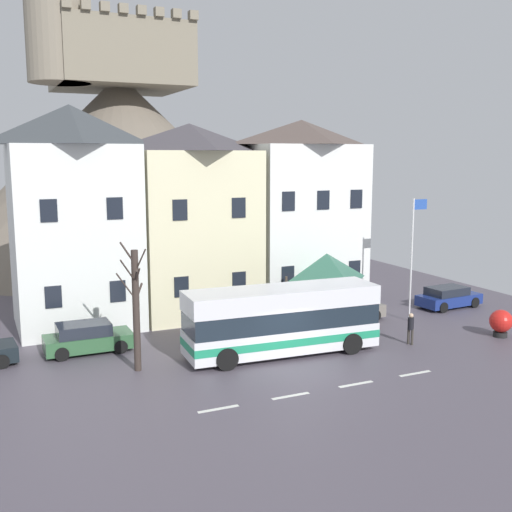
{
  "coord_description": "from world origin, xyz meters",
  "views": [
    {
      "loc": [
        -12.21,
        -22.17,
        9.19
      ],
      "look_at": [
        0.56,
        5.72,
        4.22
      ],
      "focal_mm": 43.51,
      "sensor_mm": 36.0,
      "label": 1
    }
  ],
  "objects": [
    {
      "name": "ground_plane",
      "position": [
        0.0,
        -0.0,
        -0.03
      ],
      "size": [
        40.0,
        60.0,
        0.07
      ],
      "color": "#504A55"
    },
    {
      "name": "townhouse_00",
      "position": [
        -7.32,
        11.96,
        5.92
      ],
      "size": [
        6.33,
        5.98,
        11.84
      ],
      "color": "white",
      "rests_on": "ground_plane"
    },
    {
      "name": "townhouse_01",
      "position": [
        -0.67,
        12.19,
        5.5
      ],
      "size": [
        6.69,
        6.45,
        11.01
      ],
      "color": "beige",
      "rests_on": "ground_plane"
    },
    {
      "name": "townhouse_02",
      "position": [
        6.35,
        11.7,
        5.67
      ],
      "size": [
        6.84,
        5.46,
        11.35
      ],
      "color": "white",
      "rests_on": "ground_plane"
    },
    {
      "name": "hilltop_castle",
      "position": [
        0.22,
        34.01,
        8.56
      ],
      "size": [
        33.75,
        33.75,
        23.53
      ],
      "color": "#6F6457",
      "rests_on": "ground_plane"
    },
    {
      "name": "transit_bus",
      "position": [
        0.5,
        2.72,
        1.6
      ],
      "size": [
        9.25,
        3.0,
        3.17
      ],
      "rotation": [
        0.0,
        0.0,
        -0.06
      ],
      "color": "silver",
      "rests_on": "ground_plane"
    },
    {
      "name": "bus_shelter",
      "position": [
        5.4,
        6.91,
        3.11
      ],
      "size": [
        3.6,
        3.6,
        3.86
      ],
      "color": "#473D33",
      "rests_on": "ground_plane"
    },
    {
      "name": "parked_car_00",
      "position": [
        6.39,
        6.52,
        0.69
      ],
      "size": [
        4.48,
        2.14,
        1.42
      ],
      "rotation": [
        0.0,
        0.0,
        0.06
      ],
      "color": "slate",
      "rests_on": "ground_plane"
    },
    {
      "name": "parked_car_01",
      "position": [
        13.9,
        6.58,
        0.64
      ],
      "size": [
        4.11,
        2.11,
        1.29
      ],
      "rotation": [
        0.0,
        0.0,
        0.08
      ],
      "color": "navy",
      "rests_on": "ground_plane"
    },
    {
      "name": "parked_car_03",
      "position": [
        -7.71,
        6.83,
        0.69
      ],
      "size": [
        4.04,
        1.93,
        1.42
      ],
      "rotation": [
        0.0,
        0.0,
        -0.0
      ],
      "color": "#2E5A36",
      "rests_on": "ground_plane"
    },
    {
      "name": "pedestrian_00",
      "position": [
        5.13,
        4.55,
        0.89
      ],
      "size": [
        0.33,
        0.33,
        1.55
      ],
      "color": "#2D2D38",
      "rests_on": "ground_plane"
    },
    {
      "name": "pedestrian_01",
      "position": [
        6.95,
        1.44,
        0.92
      ],
      "size": [
        0.3,
        0.3,
        1.58
      ],
      "color": "#38332D",
      "rests_on": "ground_plane"
    },
    {
      "name": "public_bench",
      "position": [
        7.84,
        8.66,
        0.47
      ],
      "size": [
        1.43,
        0.48,
        0.87
      ],
      "color": "#33473D",
      "rests_on": "ground_plane"
    },
    {
      "name": "flagpole",
      "position": [
        9.82,
        5.04,
        4.0
      ],
      "size": [
        0.95,
        0.1,
        6.89
      ],
      "color": "silver",
      "rests_on": "ground_plane"
    },
    {
      "name": "harbour_buoy",
      "position": [
        12.0,
        0.57,
        0.78
      ],
      "size": [
        1.16,
        1.16,
        1.41
      ],
      "color": "black",
      "rests_on": "ground_plane"
    },
    {
      "name": "bare_tree_01",
      "position": [
        -6.17,
        3.33,
        2.78
      ],
      "size": [
        1.41,
        1.85,
        5.67
      ],
      "color": "#382D28",
      "rests_on": "ground_plane"
    }
  ]
}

